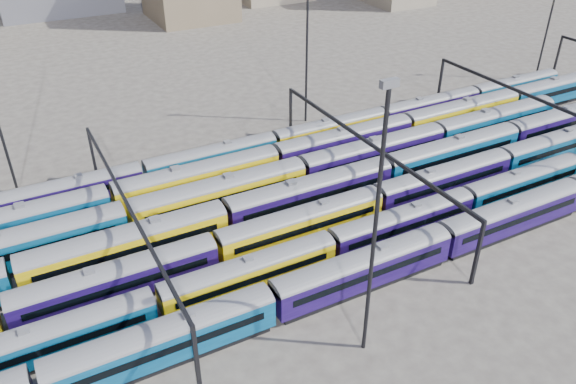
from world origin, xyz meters
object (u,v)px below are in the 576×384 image
mast_2 (376,221)px  rake_2 (216,247)px  rake_0 (512,213)px  rake_1 (250,271)px

mast_2 → rake_2: bearing=113.9°
rake_0 → mast_2: 28.76m
mast_2 → rake_0: bearing=15.3°
rake_2 → mast_2: bearing=-66.1°
rake_0 → rake_1: rake_0 is taller
rake_0 → rake_1: bearing=170.9°
rake_1 → mast_2: bearing=-64.1°
rake_2 → mast_2: 21.74m
rake_0 → mast_2: size_ratio=5.70×
mast_2 → rake_1: bearing=115.9°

